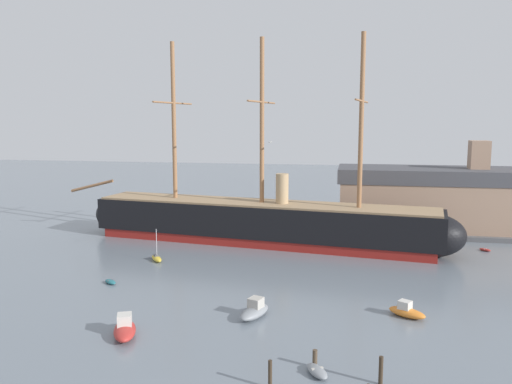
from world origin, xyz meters
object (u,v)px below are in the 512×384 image
at_px(motorboat_mid_right, 407,311).
at_px(dinghy_far_right, 485,250).
at_px(motorboat_far_left, 120,229).
at_px(mooring_piling_left_pair, 270,374).
at_px(seagull_in_flight, 270,142).
at_px(tall_ship, 262,222).
at_px(dinghy_foreground_right, 317,371).
at_px(motorboat_foreground_left, 125,329).
at_px(mooring_piling_midwater, 381,370).
at_px(dockside_warehouse_right, 488,202).
at_px(motorboat_near_centre, 254,311).
at_px(dinghy_mid_left, 110,282).
at_px(sailboat_alongside_bow, 157,258).
at_px(motorboat_distant_centre, 296,226).
at_px(mooring_piling_nearest, 315,359).

height_order(motorboat_mid_right, dinghy_far_right, motorboat_mid_right).
relative_size(motorboat_far_left, mooring_piling_left_pair, 1.34).
distance_m(motorboat_far_left, mooring_piling_left_pair, 60.95).
height_order(motorboat_mid_right, seagull_in_flight, seagull_in_flight).
bearing_deg(motorboat_far_left, mooring_piling_left_pair, -54.43).
xyz_separation_m(tall_ship, dinghy_foreground_right, (12.03, -42.84, -3.25)).
height_order(dinghy_foreground_right, seagull_in_flight, seagull_in_flight).
distance_m(motorboat_far_left, dinghy_far_right, 61.53).
bearing_deg(mooring_piling_left_pair, motorboat_foreground_left, 155.22).
bearing_deg(mooring_piling_midwater, dockside_warehouse_right, 70.06).
height_order(tall_ship, motorboat_near_centre, tall_ship).
xyz_separation_m(mooring_piling_left_pair, dockside_warehouse_right, (29.23, 60.05, 4.61)).
xyz_separation_m(dinghy_mid_left, motorboat_far_left, (-12.12, 28.43, 0.19)).
bearing_deg(sailboat_alongside_bow, dinghy_foreground_right, -49.70).
xyz_separation_m(motorboat_distant_centre, seagull_in_flight, (-0.34, -28.72, 16.76)).
relative_size(sailboat_alongside_bow, dinghy_far_right, 2.52).
relative_size(motorboat_far_left, mooring_piling_nearest, 1.97).
distance_m(motorboat_mid_right, dockside_warehouse_right, 47.10).
xyz_separation_m(dinghy_far_right, dockside_warehouse_right, (3.23, 13.36, 5.51)).
bearing_deg(tall_ship, motorboat_foreground_left, -99.07).
bearing_deg(motorboat_near_centre, dinghy_foreground_right, -56.95).
distance_m(motorboat_mid_right, sailboat_alongside_bow, 36.56).
distance_m(motorboat_foreground_left, motorboat_mid_right, 28.15).
distance_m(motorboat_mid_right, mooring_piling_midwater, 14.95).
bearing_deg(dockside_warehouse_right, motorboat_foreground_left, -129.65).
bearing_deg(motorboat_far_left, dinghy_mid_left, -66.91).
relative_size(dinghy_mid_left, motorboat_distant_centre, 0.65).
distance_m(motorboat_foreground_left, dinghy_foreground_right, 18.67).
bearing_deg(mooring_piling_nearest, motorboat_far_left, 130.17).
distance_m(motorboat_distant_centre, mooring_piling_nearest, 54.32).
relative_size(mooring_piling_nearest, dockside_warehouse_right, 0.03).
distance_m(dinghy_foreground_right, motorboat_near_centre, 13.16).
distance_m(motorboat_far_left, dockside_warehouse_right, 65.74).
xyz_separation_m(motorboat_foreground_left, mooring_piling_left_pair, (14.85, -6.86, 0.40)).
bearing_deg(dinghy_mid_left, dinghy_foreground_right, -34.66).
bearing_deg(mooring_piling_midwater, mooring_piling_left_pair, -165.46).
distance_m(dinghy_foreground_right, mooring_piling_midwater, 4.97).
distance_m(motorboat_distant_centre, mooring_piling_midwater, 57.01).
xyz_separation_m(mooring_piling_left_pair, seagull_in_flight, (-4.70, 29.02, 16.11)).
distance_m(motorboat_mid_right, motorboat_distant_centre, 44.00).
bearing_deg(dinghy_mid_left, mooring_piling_nearest, -33.11).
bearing_deg(motorboat_distant_centre, mooring_piling_nearest, -82.13).
distance_m(sailboat_alongside_bow, mooring_piling_nearest, 37.49).
relative_size(dinghy_foreground_right, dinghy_mid_left, 1.33).
height_order(dinghy_mid_left, dockside_warehouse_right, dockside_warehouse_right).
relative_size(motorboat_near_centre, motorboat_mid_right, 1.21).
bearing_deg(dinghy_mid_left, motorboat_near_centre, -20.83).
bearing_deg(motorboat_near_centre, dockside_warehouse_right, 54.49).
height_order(motorboat_far_left, mooring_piling_nearest, mooring_piling_nearest).
relative_size(dinghy_mid_left, motorboat_mid_right, 0.52).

